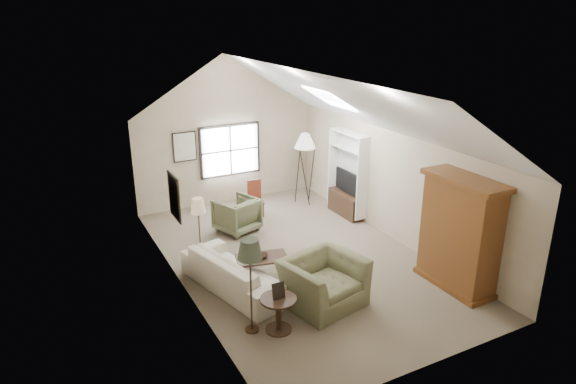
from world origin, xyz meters
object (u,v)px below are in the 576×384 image
side_table (279,314)px  coffee_table (262,269)px  sofa (236,271)px  armoire (460,233)px  side_chair (256,199)px  armchair_near (323,282)px  armchair_far (237,215)px

side_table → coffee_table: bearing=74.1°
sofa → armoire: bearing=-130.9°
sofa → side_chair: side_chair is taller
armchair_near → armchair_far: (-0.14, 3.74, -0.03)m
armchair_far → coffee_table: size_ratio=0.92×
sofa → armchair_near: bearing=-150.9°
armchair_far → armoire: bearing=102.2°
armchair_far → side_chair: side_chair is taller
side_table → armchair_near: bearing=18.6°
coffee_table → armchair_far: bearing=78.9°
coffee_table → side_chair: size_ratio=1.07×
sofa → side_chair: size_ratio=2.62×
armchair_near → side_table: armchair_near is taller
sofa → armchair_near: 1.71m
side_chair → side_table: bearing=-101.0°
coffee_table → side_table: side_table is taller
armchair_far → coffee_table: 2.51m
armoire → side_chair: size_ratio=2.36×
armoire → coffee_table: bearing=149.4°
armchair_near → side_chair: (0.67, 4.39, 0.03)m
armchair_near → armchair_far: 3.74m
sofa → side_table: bearing=168.9°
armoire → side_table: 3.79m
armchair_far → side_table: (-0.95, -4.10, -0.11)m
armchair_far → side_chair: (0.80, 0.66, 0.05)m
side_chair → sofa: bearing=-111.1°
armoire → sofa: (-3.79, 1.86, -0.74)m
coffee_table → armoire: bearing=-30.6°
armoire → side_table: armoire is taller
armoire → side_table: size_ratio=3.59×
sofa → coffee_table: (0.57, 0.04, -0.10)m
sofa → armchair_far: bearing=-37.4°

